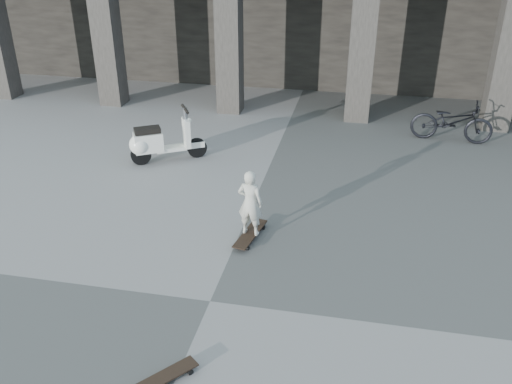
% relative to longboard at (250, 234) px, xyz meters
% --- Properties ---
extents(ground, '(90.00, 90.00, 0.00)m').
position_rel_longboard_xyz_m(ground, '(-0.21, -1.82, -0.08)').
color(ground, '#494946').
rests_on(ground, ground).
extents(longboard, '(0.43, 1.07, 0.10)m').
position_rel_longboard_xyz_m(longboard, '(0.00, 0.00, 0.00)').
color(longboard, black).
rests_on(longboard, ground).
extents(skateboard_spare, '(0.68, 0.75, 0.10)m').
position_rel_longboard_xyz_m(skateboard_spare, '(-0.31, -3.38, -0.01)').
color(skateboard_spare, black).
rests_on(skateboard_spare, ground).
extents(child, '(0.46, 0.33, 1.18)m').
position_rel_longboard_xyz_m(child, '(0.00, 0.00, 0.61)').
color(child, beige).
rests_on(child, longboard).
extents(scooter, '(1.57, 1.05, 1.22)m').
position_rel_longboard_xyz_m(scooter, '(-2.77, 2.78, 0.40)').
color(scooter, black).
rests_on(scooter, ground).
extents(bicycle, '(2.00, 0.87, 1.02)m').
position_rel_longboard_xyz_m(bicycle, '(3.90, 5.48, 0.43)').
color(bicycle, black).
rests_on(bicycle, ground).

